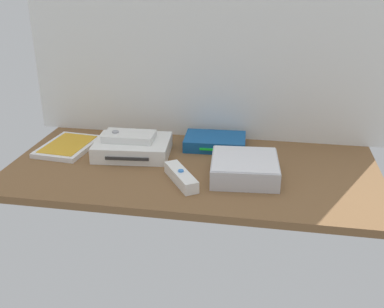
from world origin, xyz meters
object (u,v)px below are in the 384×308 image
Objects in this scene: remote_wand at (181,177)px; network_router at (215,142)px; mini_computer at (245,168)px; game_case at (68,146)px; remote_classic_pad at (129,136)px; game_console at (133,147)px.

network_router is at bearing 44.64° from remote_wand.
remote_wand is at bearing -159.86° from mini_computer.
remote_wand is (-15.55, -5.70, -1.13)cm from mini_computer.
mini_computer is 54.12cm from game_case.
network_router reaches higher than game_case.
network_router is 25.46cm from remote_wand.
game_case is 1.09× the size of network_router.
mini_computer is 1.27× the size of remote_wand.
game_case is 19.90cm from remote_classic_pad.
remote_wand is at bearing -42.45° from remote_classic_pad.
remote_classic_pad is (-33.75, 9.76, 2.77)cm from mini_computer.
remote_wand reaches higher than game_case.
remote_classic_pad is (19.34, -0.59, 4.65)cm from game_case.
remote_wand is (17.15, -15.18, -0.69)cm from game_console.
remote_classic_pad is at bearing -161.21° from network_router.
network_router is 25.73cm from remote_classic_pad.
game_console reaches higher than remote_wand.
remote_classic_pad reaches higher than game_console.
mini_computer is 35.24cm from remote_classic_pad.
game_console is at bearing 2.94° from game_case.
game_console is at bearing 163.84° from mini_computer.
game_case is 1.40× the size of remote_wand.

